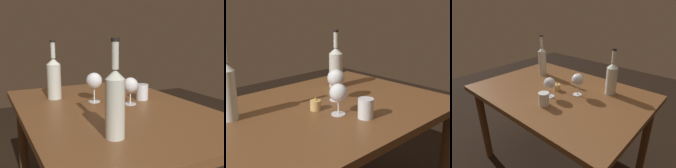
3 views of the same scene
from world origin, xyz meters
TOP-DOWN VIEW (x-y plane):
  - ground_plane at (0.00, 0.00)m, footprint 6.00×6.00m
  - dining_table at (0.00, 0.00)m, footprint 1.30×0.90m
  - wine_glass_left at (-0.14, -0.04)m, footprint 0.09×0.09m
  - wine_glass_right at (-0.01, 0.12)m, footprint 0.08×0.08m
  - wine_bottle at (-0.31, -0.22)m, footprint 0.08×0.08m
  - wine_bottle_second at (0.37, -0.17)m, footprint 0.07×0.07m
  - water_tumbler at (-0.07, 0.23)m, footprint 0.07×0.07m
  - votive_candle at (0.03, -0.00)m, footprint 0.05×0.05m

SIDE VIEW (x-z plane):
  - ground_plane at x=0.00m, z-range 0.00..0.00m
  - dining_table at x=0.00m, z-range 0.28..1.02m
  - votive_candle at x=0.03m, z-range 0.73..0.80m
  - water_tumbler at x=-0.07m, z-range 0.74..0.83m
  - wine_glass_right at x=-0.01m, z-range 0.77..0.91m
  - wine_glass_left at x=-0.14m, z-range 0.77..0.94m
  - wine_bottle at x=-0.31m, z-range 0.70..1.04m
  - wine_bottle_second at x=0.37m, z-range 0.70..1.06m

